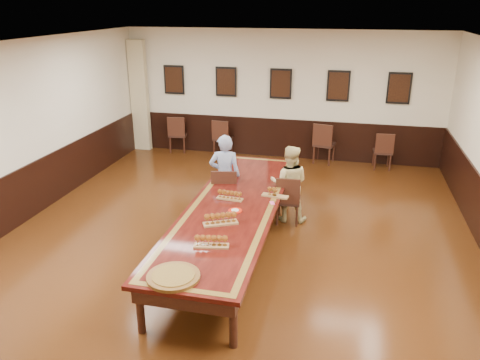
% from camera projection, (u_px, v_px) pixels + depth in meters
% --- Properties ---
extents(floor, '(8.00, 10.00, 0.02)m').
position_uv_depth(floor, '(233.00, 247.00, 7.75)').
color(floor, black).
rests_on(floor, ground).
extents(ceiling, '(8.00, 10.00, 0.02)m').
position_uv_depth(ceiling, '(232.00, 46.00, 6.60)').
color(ceiling, white).
rests_on(ceiling, floor).
extents(wall_back, '(8.00, 0.02, 3.20)m').
position_uv_depth(wall_back, '(281.00, 95.00, 11.73)').
color(wall_back, beige).
rests_on(wall_back, floor).
extents(wall_left, '(0.02, 10.00, 3.20)m').
position_uv_depth(wall_left, '(6.00, 139.00, 8.02)').
color(wall_left, beige).
rests_on(wall_left, floor).
extents(chair_man, '(0.55, 0.59, 0.98)m').
position_uv_depth(chair_man, '(225.00, 193.00, 8.65)').
color(chair_man, black).
rests_on(chair_man, floor).
extents(chair_woman, '(0.45, 0.49, 0.91)m').
position_uv_depth(chair_woman, '(288.00, 199.00, 8.47)').
color(chair_woman, black).
rests_on(chair_woman, floor).
extents(spare_chair_a, '(0.53, 0.57, 0.98)m').
position_uv_depth(spare_chair_a, '(178.00, 133.00, 12.55)').
color(spare_chair_a, black).
rests_on(spare_chair_a, floor).
extents(spare_chair_b, '(0.48, 0.52, 0.96)m').
position_uv_depth(spare_chair_b, '(223.00, 137.00, 12.24)').
color(spare_chair_b, black).
rests_on(spare_chair_b, floor).
extents(spare_chair_c, '(0.58, 0.61, 1.03)m').
position_uv_depth(spare_chair_c, '(324.00, 143.00, 11.63)').
color(spare_chair_c, black).
rests_on(spare_chair_c, floor).
extents(spare_chair_d, '(0.46, 0.50, 0.91)m').
position_uv_depth(spare_chair_d, '(383.00, 150.00, 11.24)').
color(spare_chair_d, black).
rests_on(spare_chair_d, floor).
extents(person_man, '(0.64, 0.49, 1.57)m').
position_uv_depth(person_man, '(225.00, 176.00, 8.64)').
color(person_man, '#4767B2').
rests_on(person_man, floor).
extents(person_woman, '(0.74, 0.59, 1.43)m').
position_uv_depth(person_woman, '(289.00, 184.00, 8.47)').
color(person_woman, beige).
rests_on(person_woman, floor).
extents(pink_phone, '(0.10, 0.14, 0.01)m').
position_uv_depth(pink_phone, '(272.00, 203.00, 7.55)').
color(pink_phone, '#F752A2').
rests_on(pink_phone, conference_table).
extents(curtain, '(0.45, 0.18, 2.90)m').
position_uv_depth(curtain, '(140.00, 96.00, 12.41)').
color(curtain, '#C2B385').
rests_on(curtain, floor).
extents(wainscoting, '(8.00, 10.00, 1.00)m').
position_uv_depth(wainscoting, '(233.00, 220.00, 7.56)').
color(wainscoting, black).
rests_on(wainscoting, floor).
extents(conference_table, '(1.40, 5.00, 0.76)m').
position_uv_depth(conference_table, '(233.00, 213.00, 7.52)').
color(conference_table, black).
rests_on(conference_table, floor).
extents(posters, '(6.14, 0.04, 0.74)m').
position_uv_depth(posters, '(281.00, 84.00, 11.56)').
color(posters, black).
rests_on(posters, wall_back).
extents(flight_a, '(0.45, 0.17, 0.16)m').
position_uv_depth(flight_a, '(230.00, 195.00, 7.67)').
color(flight_a, olive).
rests_on(flight_a, conference_table).
extents(flight_b, '(0.46, 0.19, 0.17)m').
position_uv_depth(flight_b, '(274.00, 192.00, 7.78)').
color(flight_b, olive).
rests_on(flight_b, conference_table).
extents(flight_c, '(0.52, 0.37, 0.19)m').
position_uv_depth(flight_c, '(221.00, 219.00, 6.81)').
color(flight_c, olive).
rests_on(flight_c, conference_table).
extents(flight_d, '(0.48, 0.22, 0.17)m').
position_uv_depth(flight_d, '(211.00, 242.00, 6.18)').
color(flight_d, olive).
rests_on(flight_d, conference_table).
extents(red_plate_grp, '(0.22, 0.22, 0.03)m').
position_uv_depth(red_plate_grp, '(235.00, 211.00, 7.25)').
color(red_plate_grp, red).
rests_on(red_plate_grp, conference_table).
extents(carved_platter, '(0.69, 0.69, 0.05)m').
position_uv_depth(carved_platter, '(173.00, 276.00, 5.50)').
color(carved_platter, '#503010').
rests_on(carved_platter, conference_table).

